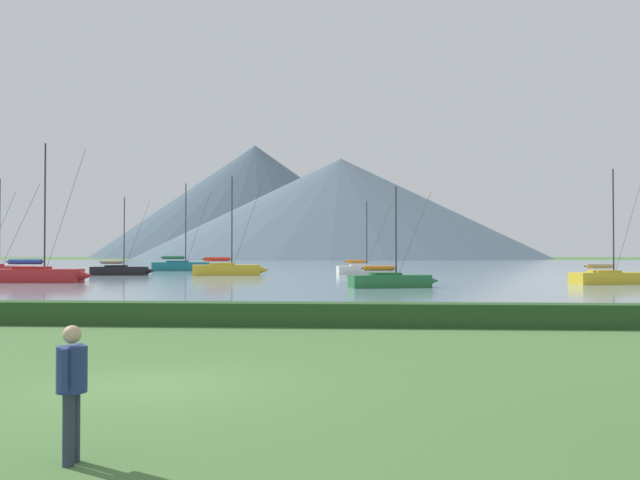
{
  "coord_description": "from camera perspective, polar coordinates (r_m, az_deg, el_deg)",
  "views": [
    {
      "loc": [
        4.0,
        -12.73,
        2.51
      ],
      "look_at": [
        -1.42,
        69.17,
        4.14
      ],
      "focal_mm": 38.47,
      "sensor_mm": 36.0,
      "label": 1
    }
  ],
  "objects": [
    {
      "name": "person_standing_walker",
      "position": [
        8.86,
        -19.96,
        -11.04
      ],
      "size": [
        0.36,
        0.57,
        1.65
      ],
      "rotation": [
        0.0,
        0.0,
        0.05
      ],
      "color": "#2D3347",
      "rests_on": "ground_plane"
    },
    {
      "name": "harbor_water",
      "position": [
        149.8,
        2.26,
        -2.1
      ],
      "size": [
        320.0,
        246.0,
        0.0
      ],
      "primitive_type": "cube",
      "color": "gray",
      "rests_on": "ground_plane"
    },
    {
      "name": "distant_hill_west_ridge",
      "position": [
        346.05,
        1.74,
        2.63
      ],
      "size": [
        205.12,
        205.12,
        50.59
      ],
      "primitive_type": "cone",
      "color": "#4C6070",
      "rests_on": "ground_plane"
    },
    {
      "name": "sailboat_slip_7",
      "position": [
        101.69,
        -11.43,
        -2.09
      ],
      "size": [
        9.45,
        3.89,
        12.75
      ],
      "rotation": [
        0.0,
        0.0,
        0.15
      ],
      "color": "#19707A",
      "rests_on": "harbor_water"
    },
    {
      "name": "sailboat_slip_4",
      "position": [
        51.02,
        5.91,
        -3.32
      ],
      "size": [
        6.97,
        3.56,
        7.51
      ],
      "rotation": [
        0.0,
        0.0,
        0.28
      ],
      "color": "#236B38",
      "rests_on": "harbor_water"
    },
    {
      "name": "distant_hill_central_peak",
      "position": [
        430.04,
        -5.44,
        3.21
      ],
      "size": [
        198.2,
        198.2,
        70.23
      ],
      "primitive_type": "cone",
      "color": "#425666",
      "rests_on": "ground_plane"
    },
    {
      "name": "sailboat_slip_3",
      "position": [
        64.43,
        -22.38,
        -2.64
      ],
      "size": [
        8.69,
        2.99,
        12.15
      ],
      "rotation": [
        0.0,
        0.0,
        0.06
      ],
      "color": "red",
      "rests_on": "harbor_water"
    },
    {
      "name": "sailboat_slip_10",
      "position": [
        84.76,
        3.63,
        -2.43
      ],
      "size": [
        7.42,
        3.42,
        9.0
      ],
      "rotation": [
        0.0,
        0.0,
        0.21
      ],
      "color": "white",
      "rests_on": "harbor_water"
    },
    {
      "name": "hedge_line",
      "position": [
        24.15,
        -5.8,
        -6.14
      ],
      "size": [
        80.0,
        1.2,
        0.8
      ],
      "primitive_type": "cube",
      "color": "#284C23",
      "rests_on": "ground_plane"
    },
    {
      "name": "sailboat_slip_0",
      "position": [
        61.12,
        22.93,
        -2.85
      ],
      "size": [
        7.19,
        3.79,
        9.51
      ],
      "rotation": [
        0.0,
        0.0,
        0.3
      ],
      "color": "gold",
      "rests_on": "harbor_water"
    },
    {
      "name": "ground_plane",
      "position": [
        13.57,
        -13.73,
        -11.76
      ],
      "size": [
        1000.0,
        1000.0,
        0.0
      ],
      "primitive_type": "plane",
      "color": "#477038"
    },
    {
      "name": "sailboat_slip_8",
      "position": [
        80.25,
        -7.73,
        -2.39
      ],
      "size": [
        9.07,
        4.39,
        11.52
      ],
      "rotation": [
        0.0,
        0.0,
        0.24
      ],
      "color": "gold",
      "rests_on": "harbor_water"
    },
    {
      "name": "sailboat_slip_6",
      "position": [
        82.93,
        -16.29,
        -2.41
      ],
      "size": [
        7.37,
        2.83,
        9.08
      ],
      "rotation": [
        0.0,
        0.0,
        0.11
      ],
      "color": "black",
      "rests_on": "harbor_water"
    }
  ]
}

